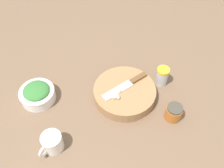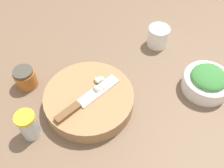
{
  "view_description": "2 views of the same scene",
  "coord_description": "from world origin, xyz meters",
  "px_view_note": "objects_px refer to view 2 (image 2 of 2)",
  "views": [
    {
      "loc": [
        -0.13,
        -0.66,
        0.87
      ],
      "look_at": [
        0.04,
        -0.02,
        0.08
      ],
      "focal_mm": 40.0,
      "sensor_mm": 36.0,
      "label": 1
    },
    {
      "loc": [
        0.19,
        0.38,
        0.64
      ],
      "look_at": [
        0.02,
        -0.03,
        0.08
      ],
      "focal_mm": 40.0,
      "sensor_mm": 36.0,
      "label": 2
    }
  ],
  "objects_px": {
    "herb_bowl": "(207,81)",
    "coffee_mug": "(158,36)",
    "chef_knife": "(84,101)",
    "cutting_board": "(89,100)",
    "honey_jar": "(25,78)",
    "spice_jar": "(28,125)",
    "garlic_cloves": "(99,84)"
  },
  "relations": [
    {
      "from": "chef_knife",
      "to": "spice_jar",
      "type": "height_order",
      "value": "spice_jar"
    },
    {
      "from": "cutting_board",
      "to": "chef_knife",
      "type": "distance_m",
      "value": 0.04
    },
    {
      "from": "spice_jar",
      "to": "chef_knife",
      "type": "bearing_deg",
      "value": -176.09
    },
    {
      "from": "chef_knife",
      "to": "garlic_cloves",
      "type": "distance_m",
      "value": 0.07
    },
    {
      "from": "spice_jar",
      "to": "honey_jar",
      "type": "xyz_separation_m",
      "value": [
        -0.02,
        -0.18,
        -0.01
      ]
    },
    {
      "from": "spice_jar",
      "to": "coffee_mug",
      "type": "height_order",
      "value": "spice_jar"
    },
    {
      "from": "herb_bowl",
      "to": "chef_knife",
      "type": "bearing_deg",
      "value": -9.27
    },
    {
      "from": "herb_bowl",
      "to": "spice_jar",
      "type": "distance_m",
      "value": 0.54
    },
    {
      "from": "garlic_cloves",
      "to": "coffee_mug",
      "type": "bearing_deg",
      "value": -153.25
    },
    {
      "from": "chef_knife",
      "to": "herb_bowl",
      "type": "height_order",
      "value": "herb_bowl"
    },
    {
      "from": "chef_knife",
      "to": "garlic_cloves",
      "type": "height_order",
      "value": "garlic_cloves"
    },
    {
      "from": "spice_jar",
      "to": "honey_jar",
      "type": "distance_m",
      "value": 0.18
    },
    {
      "from": "herb_bowl",
      "to": "spice_jar",
      "type": "bearing_deg",
      "value": -5.37
    },
    {
      "from": "chef_knife",
      "to": "herb_bowl",
      "type": "bearing_deg",
      "value": 59.03
    },
    {
      "from": "coffee_mug",
      "to": "honey_jar",
      "type": "bearing_deg",
      "value": 1.33
    },
    {
      "from": "chef_knife",
      "to": "coffee_mug",
      "type": "distance_m",
      "value": 0.39
    },
    {
      "from": "garlic_cloves",
      "to": "honey_jar",
      "type": "xyz_separation_m",
      "value": [
        0.2,
        -0.13,
        -0.02
      ]
    },
    {
      "from": "cutting_board",
      "to": "honey_jar",
      "type": "relative_size",
      "value": 3.95
    },
    {
      "from": "herb_bowl",
      "to": "honey_jar",
      "type": "height_order",
      "value": "herb_bowl"
    },
    {
      "from": "chef_knife",
      "to": "honey_jar",
      "type": "relative_size",
      "value": 3.23
    },
    {
      "from": "cutting_board",
      "to": "honey_jar",
      "type": "distance_m",
      "value": 0.22
    },
    {
      "from": "chef_knife",
      "to": "spice_jar",
      "type": "bearing_deg",
      "value": -107.78
    },
    {
      "from": "chef_knife",
      "to": "spice_jar",
      "type": "distance_m",
      "value": 0.16
    },
    {
      "from": "coffee_mug",
      "to": "honey_jar",
      "type": "height_order",
      "value": "coffee_mug"
    },
    {
      "from": "garlic_cloves",
      "to": "honey_jar",
      "type": "distance_m",
      "value": 0.24
    },
    {
      "from": "garlic_cloves",
      "to": "spice_jar",
      "type": "xyz_separation_m",
      "value": [
        0.22,
        0.05,
        -0.01
      ]
    },
    {
      "from": "honey_jar",
      "to": "spice_jar",
      "type": "bearing_deg",
      "value": 83.28
    },
    {
      "from": "spice_jar",
      "to": "garlic_cloves",
      "type": "bearing_deg",
      "value": -167.42
    },
    {
      "from": "cutting_board",
      "to": "spice_jar",
      "type": "distance_m",
      "value": 0.19
    },
    {
      "from": "honey_jar",
      "to": "chef_knife",
      "type": "bearing_deg",
      "value": 129.57
    },
    {
      "from": "herb_bowl",
      "to": "coffee_mug",
      "type": "relative_size",
      "value": 1.63
    },
    {
      "from": "chef_knife",
      "to": "garlic_cloves",
      "type": "bearing_deg",
      "value": 101.21
    }
  ]
}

